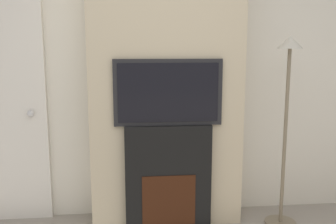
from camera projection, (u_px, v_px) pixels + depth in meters
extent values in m
cube|color=silver|center=(164.00, 67.00, 3.33)|extent=(6.00, 0.06, 2.70)
cube|color=#BCAD8E|center=(166.00, 68.00, 3.14)|extent=(1.28, 0.33, 2.70)
cube|color=black|center=(168.00, 177.00, 3.14)|extent=(0.71, 0.14, 0.89)
cube|color=#33160A|center=(169.00, 201.00, 3.10)|extent=(0.44, 0.01, 0.43)
cube|color=black|center=(168.00, 92.00, 3.01)|extent=(0.88, 0.06, 0.54)
cube|color=black|center=(168.00, 93.00, 2.98)|extent=(0.81, 0.01, 0.47)
cylinder|color=#726651|center=(280.00, 223.00, 3.26)|extent=(0.27, 0.27, 0.03)
cylinder|color=#726651|center=(285.00, 139.00, 3.13)|extent=(0.03, 0.03, 1.49)
cone|color=#B7B2A3|center=(290.00, 42.00, 2.99)|extent=(0.21, 0.21, 0.10)
sphere|color=silver|center=(31.00, 114.00, 3.19)|extent=(0.06, 0.06, 0.06)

